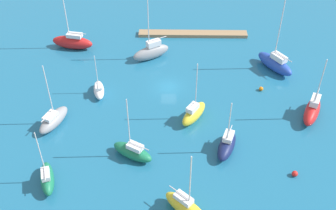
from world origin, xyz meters
TOP-DOWN VIEW (x-y plane):
  - water at (0.00, 0.00)m, footprint 160.00×160.00m
  - pier_dock at (-4.45, -16.49)m, footprint 20.89×2.06m
  - sailboat_red_lone_north at (-21.36, 7.02)m, footprint 4.70×6.92m
  - sailboat_yellow_center_basin at (-3.82, 7.87)m, footprint 4.63×5.74m
  - sailboat_green_west_end at (14.86, 20.31)m, footprint 3.14×5.64m
  - sailboat_gray_east_end at (3.20, -8.36)m, footprint 6.94×5.15m
  - sailboat_blue_mid_basin at (-18.11, -5.26)m, footprint 6.20×7.56m
  - sailboat_navy_outer_mooring at (-8.10, 14.11)m, footprint 3.92×6.25m
  - sailboat_white_along_channel at (11.06, 2.00)m, footprint 2.53×4.80m
  - sailboat_red_far_south at (17.80, -11.55)m, footprint 7.91×3.54m
  - sailboat_yellow_by_breakwater at (-2.43, 24.45)m, footprint 6.02×5.58m
  - sailboat_green_near_pier at (4.56, 15.50)m, footprint 6.16×4.65m
  - sailboat_gray_inner_mooring at (16.58, 9.36)m, footprint 4.37×6.50m
  - mooring_buoy_red at (-16.47, 18.47)m, footprint 0.78×0.78m
  - mooring_buoy_orange at (-14.94, 0.69)m, footprint 0.69×0.69m

SIDE VIEW (x-z plane):
  - water at x=0.00m, z-range 0.00..0.00m
  - pier_dock at x=-4.45m, z-range 0.00..0.63m
  - mooring_buoy_orange at x=-14.94m, z-range 0.00..0.69m
  - mooring_buoy_red at x=-16.47m, z-range 0.00..0.78m
  - sailboat_white_along_channel at x=11.06m, z-range -2.70..4.38m
  - sailboat_green_near_pier at x=4.56m, z-range -3.91..5.98m
  - sailboat_gray_inner_mooring at x=16.58m, z-range -4.08..6.19m
  - sailboat_navy_outer_mooring at x=-8.10m, z-range -3.26..5.44m
  - sailboat_green_west_end at x=14.86m, z-range -3.22..5.48m
  - sailboat_yellow_by_breakwater at x=-2.43m, z-range -3.86..6.23m
  - sailboat_yellow_center_basin at x=-3.82m, z-range -3.67..6.15m
  - sailboat_blue_mid_basin at x=-18.11m, z-range -5.12..7.79m
  - sailboat_red_lone_north at x=-21.36m, z-range -3.92..6.60m
  - sailboat_red_far_south at x=17.80m, z-range -5.72..8.45m
  - sailboat_gray_east_end at x=3.20m, z-range -5.13..7.99m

